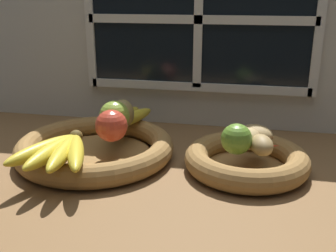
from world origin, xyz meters
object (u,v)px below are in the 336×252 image
(pear_brown, at_px, (123,114))
(potato_large, at_px, (248,139))
(potato_small, at_px, (261,145))
(potato_back, at_px, (256,134))
(banana_bunch_front, at_px, (59,151))
(fruit_bowl_left, at_px, (95,148))
(fruit_bowl_right, at_px, (246,160))
(apple_red_right, at_px, (111,126))
(banana_bunch_back, at_px, (125,117))
(chili_pepper, at_px, (253,147))
(apple_green_back, at_px, (115,116))
(lime_near, at_px, (237,139))

(pear_brown, height_order, potato_large, pear_brown)
(potato_small, bearing_deg, potato_back, 98.97)
(banana_bunch_front, bearing_deg, potato_large, 19.65)
(fruit_bowl_left, bearing_deg, potato_large, -0.00)
(fruit_bowl_right, bearing_deg, apple_red_right, -176.84)
(fruit_bowl_right, height_order, potato_large, potato_large)
(fruit_bowl_left, distance_m, banana_bunch_front, 0.15)
(banana_bunch_back, bearing_deg, pear_brown, -81.58)
(chili_pepper, bearing_deg, banana_bunch_back, 142.62)
(apple_red_right, xyz_separation_m, potato_back, (0.33, 0.06, -0.02))
(fruit_bowl_left, bearing_deg, chili_pepper, -1.84)
(potato_large, bearing_deg, apple_green_back, 170.28)
(pear_brown, bearing_deg, banana_bunch_back, 98.42)
(fruit_bowl_left, bearing_deg, potato_small, -4.30)
(potato_large, xyz_separation_m, potato_small, (0.03, -0.03, -0.00))
(chili_pepper, bearing_deg, potato_large, 121.40)
(potato_back, bearing_deg, banana_bunch_front, -156.20)
(apple_green_back, relative_size, chili_pepper, 0.65)
(fruit_bowl_left, height_order, potato_large, potato_large)
(potato_large, height_order, potato_small, potato_large)
(banana_bunch_back, distance_m, potato_small, 0.38)
(fruit_bowl_right, bearing_deg, chili_pepper, -42.64)
(apple_red_right, distance_m, lime_near, 0.29)
(banana_bunch_front, distance_m, potato_small, 0.42)
(apple_green_back, bearing_deg, chili_pepper, -11.31)
(apple_green_back, height_order, apple_red_right, apple_green_back)
(potato_large, bearing_deg, potato_small, -45.00)
(apple_red_right, relative_size, lime_near, 1.12)
(potato_small, bearing_deg, lime_near, -173.33)
(potato_large, height_order, lime_near, lime_near)
(banana_bunch_front, bearing_deg, lime_near, 15.75)
(apple_red_right, xyz_separation_m, chili_pepper, (0.32, 0.01, -0.03))
(apple_red_right, height_order, banana_bunch_back, apple_red_right)
(fruit_bowl_right, height_order, potato_small, potato_small)
(fruit_bowl_right, relative_size, potato_back, 3.48)
(potato_small, bearing_deg, fruit_bowl_right, 135.00)
(potato_small, bearing_deg, chili_pepper, 133.23)
(pear_brown, relative_size, lime_near, 1.11)
(pear_brown, bearing_deg, potato_large, -14.37)
(fruit_bowl_left, height_order, chili_pepper, chili_pepper)
(pear_brown, height_order, potato_small, pear_brown)
(potato_small, bearing_deg, apple_green_back, 166.55)
(pear_brown, height_order, banana_bunch_back, pear_brown)
(potato_large, relative_size, chili_pepper, 0.56)
(banana_bunch_front, relative_size, banana_bunch_back, 1.13)
(fruit_bowl_right, bearing_deg, potato_large, -90.00)
(banana_bunch_back, distance_m, lime_near, 0.33)
(pear_brown, distance_m, chili_pepper, 0.34)
(lime_near, bearing_deg, apple_red_right, 176.34)
(fruit_bowl_right, relative_size, chili_pepper, 2.39)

